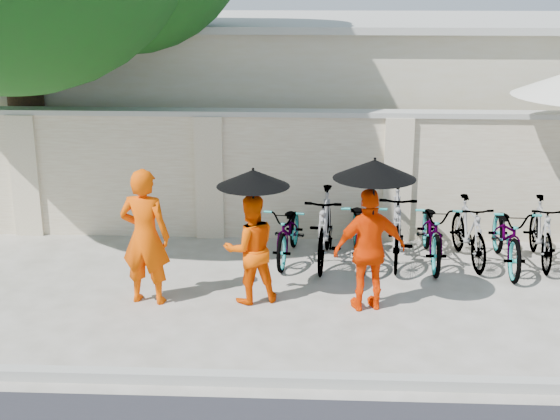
{
  "coord_description": "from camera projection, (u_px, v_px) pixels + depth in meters",
  "views": [
    {
      "loc": [
        0.71,
        -8.98,
        4.11
      ],
      "look_at": [
        0.23,
        1.0,
        1.1
      ],
      "focal_mm": 50.0,
      "sensor_mm": 36.0,
      "label": 1
    }
  ],
  "objects": [
    {
      "name": "parasol_center",
      "position": [
        253.0,
        178.0,
        9.71
      ],
      "size": [
        0.92,
        0.92,
        0.98
      ],
      "color": "black",
      "rests_on": "ground"
    },
    {
      "name": "monk_left",
      "position": [
        145.0,
        237.0,
        10.0
      ],
      "size": [
        0.71,
        0.52,
        1.8
      ],
      "primitive_type": "imported",
      "rotation": [
        0.0,
        0.0,
        2.99
      ],
      "color": "#F54D00",
      "rests_on": "ground"
    },
    {
      "name": "monk_center",
      "position": [
        251.0,
        249.0,
        10.07
      ],
      "size": [
        0.84,
        0.75,
        1.45
      ],
      "primitive_type": "imported",
      "rotation": [
        0.0,
        0.0,
        3.48
      ],
      "color": "#FF5100",
      "rests_on": "ground"
    },
    {
      "name": "bike_3",
      "position": [
        397.0,
        225.0,
        11.56
      ],
      "size": [
        0.7,
        1.93,
        1.14
      ],
      "primitive_type": "imported",
      "rotation": [
        0.0,
        0.0,
        -0.09
      ],
      "color": "slate",
      "rests_on": "ground"
    },
    {
      "name": "ground",
      "position": [
        258.0,
        316.0,
        9.81
      ],
      "size": [
        80.0,
        80.0,
        0.0
      ],
      "primitive_type": "plane",
      "color": "#B9B2A9"
    },
    {
      "name": "bike_1",
      "position": [
        325.0,
        227.0,
        11.48
      ],
      "size": [
        0.69,
        1.89,
        1.11
      ],
      "primitive_type": "imported",
      "rotation": [
        0.0,
        0.0,
        -0.1
      ],
      "color": "slate",
      "rests_on": "ground"
    },
    {
      "name": "parasol_right",
      "position": [
        375.0,
        169.0,
        9.43
      ],
      "size": [
        1.02,
        1.02,
        1.08
      ],
      "color": "black",
      "rests_on": "ground"
    },
    {
      "name": "compound_wall",
      "position": [
        334.0,
        177.0,
        12.54
      ],
      "size": [
        20.0,
        0.3,
        2.0
      ],
      "primitive_type": "cube",
      "color": "beige",
      "rests_on": "ground"
    },
    {
      "name": "bike_6",
      "position": [
        508.0,
        235.0,
        11.33
      ],
      "size": [
        0.7,
        1.88,
        0.98
      ],
      "primitive_type": "imported",
      "rotation": [
        0.0,
        0.0,
        -0.03
      ],
      "color": "slate",
      "rests_on": "ground"
    },
    {
      "name": "bike_5",
      "position": [
        469.0,
        231.0,
        11.53
      ],
      "size": [
        0.65,
        1.66,
        0.97
      ],
      "primitive_type": "imported",
      "rotation": [
        0.0,
        0.0,
        0.13
      ],
      "color": "slate",
      "rests_on": "ground"
    },
    {
      "name": "kerb",
      "position": [
        245.0,
        379.0,
        8.16
      ],
      "size": [
        40.0,
        0.16,
        0.12
      ],
      "primitive_type": "cube",
      "color": "#A4A59D",
      "rests_on": "ground"
    },
    {
      "name": "monk_right",
      "position": [
        370.0,
        250.0,
        9.82
      ],
      "size": [
        1.0,
        0.61,
        1.59
      ],
      "primitive_type": "imported",
      "rotation": [
        0.0,
        0.0,
        3.4
      ],
      "color": "#FF3A00",
      "rests_on": "ground"
    },
    {
      "name": "bike_2",
      "position": [
        360.0,
        229.0,
        11.59
      ],
      "size": [
        0.7,
        1.88,
        0.98
      ],
      "primitive_type": "imported",
      "rotation": [
        0.0,
        0.0,
        0.03
      ],
      "color": "slate",
      "rests_on": "ground"
    },
    {
      "name": "bike_7",
      "position": [
        541.0,
        232.0,
        11.5
      ],
      "size": [
        0.58,
        1.65,
        0.97
      ],
      "primitive_type": "imported",
      "rotation": [
        0.0,
        0.0,
        -0.08
      ],
      "color": "slate",
      "rests_on": "ground"
    },
    {
      "name": "bike_4",
      "position": [
        433.0,
        231.0,
        11.53
      ],
      "size": [
        0.68,
        1.86,
        0.97
      ],
      "primitive_type": "imported",
      "rotation": [
        0.0,
        0.0,
        -0.02
      ],
      "color": "slate",
      "rests_on": "ground"
    },
    {
      "name": "bike_0",
      "position": [
        289.0,
        231.0,
        11.67
      ],
      "size": [
        0.8,
        1.75,
        0.88
      ],
      "primitive_type": "imported",
      "rotation": [
        0.0,
        0.0,
        -0.13
      ],
      "color": "slate",
      "rests_on": "ground"
    },
    {
      "name": "building_behind",
      "position": [
        380.0,
        104.0,
        15.95
      ],
      "size": [
        14.0,
        6.0,
        3.2
      ],
      "primitive_type": "cube",
      "color": "beige",
      "rests_on": "ground"
    }
  ]
}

